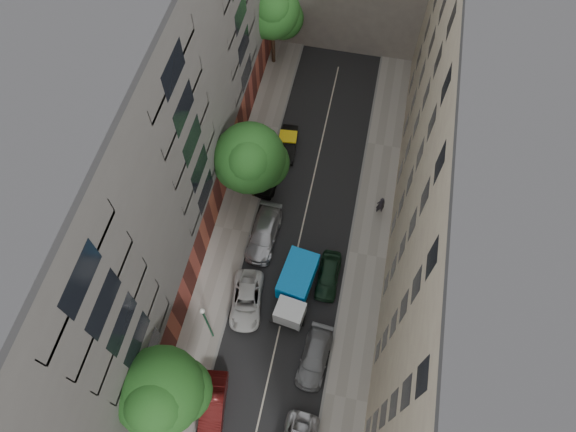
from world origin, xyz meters
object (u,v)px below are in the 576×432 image
(car_left_2, at_px, (247,300))
(lamp_post, at_px, (206,320))
(tarp_truck, at_px, (296,287))
(car_right_2, at_px, (328,276))
(tree_near, at_px, (161,394))
(tree_far, at_px, (273,13))
(car_right_1, at_px, (315,357))
(car_left_3, at_px, (264,234))
(pedestrian, at_px, (381,205))
(car_left_5, at_px, (288,144))
(tree_mid, at_px, (251,161))
(car_left_1, at_px, (213,404))
(car_left_4, at_px, (270,175))

(car_left_2, height_order, lamp_post, lamp_post)
(tarp_truck, height_order, car_right_2, tarp_truck)
(tree_near, distance_m, tree_far, 33.13)
(tree_near, bearing_deg, car_right_1, 32.03)
(car_right_1, bearing_deg, car_right_2, 95.43)
(car_left_3, distance_m, car_right_2, 6.09)
(pedestrian, bearing_deg, lamp_post, 33.42)
(car_left_3, xyz_separation_m, lamp_post, (-1.79, -8.55, 2.92))
(car_right_2, relative_size, tree_far, 0.47)
(car_left_5, relative_size, lamp_post, 0.70)
(car_left_2, bearing_deg, car_right_1, -36.64)
(tarp_truck, relative_size, car_left_5, 1.45)
(car_left_5, relative_size, tree_near, 0.47)
(car_left_2, relative_size, tree_mid, 0.61)
(tree_far, bearing_deg, pedestrian, -50.54)
(car_left_1, distance_m, pedestrian, 19.80)
(tree_mid, height_order, tree_far, tree_far)
(car_right_1, xyz_separation_m, lamp_post, (-7.50, 0.14, 3.01))
(tree_far, bearing_deg, car_right_2, -67.15)
(car_left_1, height_order, tree_near, tree_near)
(car_left_1, xyz_separation_m, tree_far, (-3.12, 32.41, 5.20))
(car_left_3, distance_m, car_left_4, 5.66)
(car_left_1, distance_m, car_right_1, 7.58)
(car_right_2, bearing_deg, tree_far, 112.62)
(tree_near, distance_m, pedestrian, 22.02)
(car_left_1, relative_size, car_left_5, 1.11)
(car_left_5, bearing_deg, car_left_4, -107.64)
(car_left_4, xyz_separation_m, pedestrian, (9.49, -1.21, 0.36))
(car_left_3, bearing_deg, lamp_post, -100.42)
(car_left_4, xyz_separation_m, tree_far, (-2.70, 13.61, 5.17))
(car_left_5, height_order, tree_near, tree_near)
(car_left_4, relative_size, car_right_2, 1.08)
(car_left_5, xyz_separation_m, car_right_1, (5.71, -17.89, 0.02))
(car_right_2, distance_m, lamp_post, 10.07)
(tree_mid, distance_m, pedestrian, 11.19)
(tarp_truck, relative_size, tree_near, 0.67)
(car_left_2, height_order, car_left_4, car_left_4)
(car_left_5, distance_m, car_right_1, 18.78)
(lamp_post, bearing_deg, car_left_1, -73.15)
(tree_far, height_order, pedestrian, tree_far)
(tarp_truck, distance_m, car_right_1, 5.17)
(pedestrian, bearing_deg, tarp_truck, 40.56)
(tree_near, bearing_deg, tree_far, 91.51)
(car_left_2, xyz_separation_m, pedestrian, (8.69, 9.99, 0.44))
(car_left_3, relative_size, car_left_5, 1.31)
(tarp_truck, relative_size, tree_far, 0.66)
(tree_mid, distance_m, lamp_post, 12.33)
(car_left_1, xyz_separation_m, car_left_5, (0.39, 22.40, -0.07))
(car_left_3, bearing_deg, car_left_4, 99.56)
(tarp_truck, distance_m, car_left_1, 9.86)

